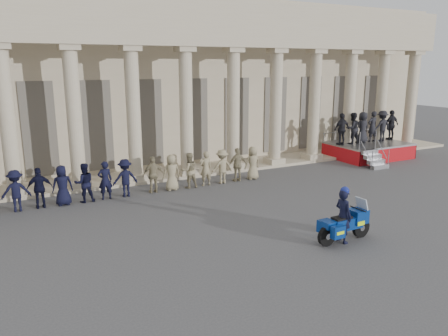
# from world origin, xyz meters

# --- Properties ---
(ground) EXTENTS (90.00, 90.00, 0.00)m
(ground) POSITION_xyz_m (0.00, 0.00, 0.00)
(ground) COLOR #404043
(ground) RESTS_ON ground
(building) EXTENTS (40.00, 12.50, 9.00)m
(building) POSITION_xyz_m (-0.00, 14.74, 4.52)
(building) COLOR tan
(building) RESTS_ON ground
(officer_rank) EXTENTS (16.18, 0.61, 1.62)m
(officer_rank) POSITION_xyz_m (-3.80, 6.08, 0.81)
(officer_rank) COLOR black
(officer_rank) RESTS_ON ground
(reviewing_stand) EXTENTS (5.08, 4.24, 2.75)m
(reviewing_stand) POSITION_xyz_m (12.74, 7.31, 1.54)
(reviewing_stand) COLOR gray
(reviewing_stand) RESTS_ON ground
(motorcycle) EXTENTS (2.10, 0.86, 1.35)m
(motorcycle) POSITION_xyz_m (2.57, -1.89, 0.58)
(motorcycle) COLOR black
(motorcycle) RESTS_ON ground
(rider) EXTENTS (0.44, 0.65, 1.82)m
(rider) POSITION_xyz_m (2.45, -1.89, 0.90)
(rider) COLOR black
(rider) RESTS_ON ground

